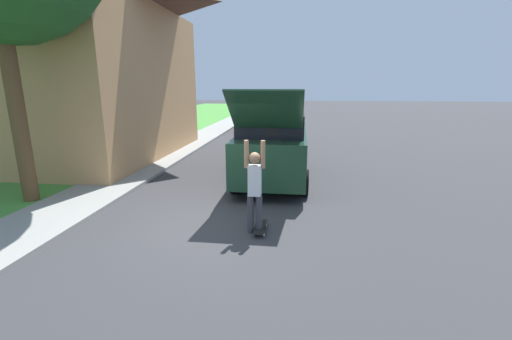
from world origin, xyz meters
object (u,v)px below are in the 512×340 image
object	(u,v)px
suv_parked	(274,143)
skateboard	(260,227)
car_down_street	(255,120)
skateboarder	(255,187)

from	to	relation	value
suv_parked	skateboard	distance (m)	4.21
suv_parked	car_down_street	bearing A→B (deg)	100.20
car_down_street	skateboarder	xyz separation A→B (m)	(2.07, -15.99, 0.30)
skateboard	car_down_street	bearing A→B (deg)	97.75
suv_parked	skateboard	xyz separation A→B (m)	(0.04, -4.07, -1.08)
car_down_street	skateboard	size ratio (longest dim) A/B	5.55
suv_parked	skateboard	bearing A→B (deg)	-89.49
car_down_street	skateboarder	size ratio (longest dim) A/B	2.29
suv_parked	skateboarder	distance (m)	4.15
skateboard	skateboarder	bearing A→B (deg)	-141.30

